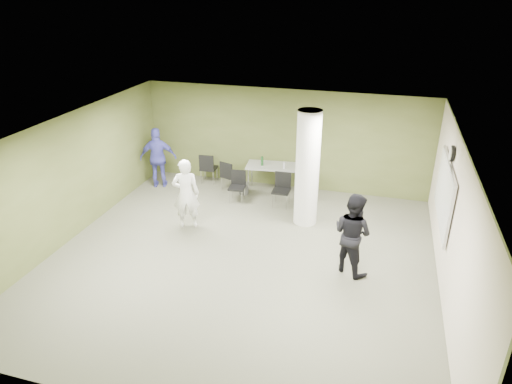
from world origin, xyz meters
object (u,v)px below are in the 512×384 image
(man_black, at_px, (352,234))
(man_blue, at_px, (158,158))
(chair_back_left, at_px, (208,166))
(woman_white, at_px, (186,194))
(folding_table, at_px, (276,167))

(man_black, bearing_deg, man_blue, 6.07)
(chair_back_left, bearing_deg, woman_white, 96.59)
(woman_white, xyz_separation_m, man_black, (3.91, -0.79, -0.00))
(folding_table, bearing_deg, man_blue, -176.96)
(chair_back_left, height_order, man_blue, man_blue)
(chair_back_left, distance_m, woman_white, 2.64)
(man_black, xyz_separation_m, man_blue, (-5.65, 2.79, 0.01))
(chair_back_left, height_order, man_black, man_black)
(chair_back_left, height_order, woman_white, woman_white)
(folding_table, relative_size, woman_white, 0.99)
(man_black, relative_size, man_blue, 0.99)
(folding_table, height_order, woman_white, woman_white)
(man_black, height_order, man_blue, man_blue)
(man_blue, bearing_deg, folding_table, 169.90)
(chair_back_left, xyz_separation_m, man_black, (4.39, -3.37, 0.33))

